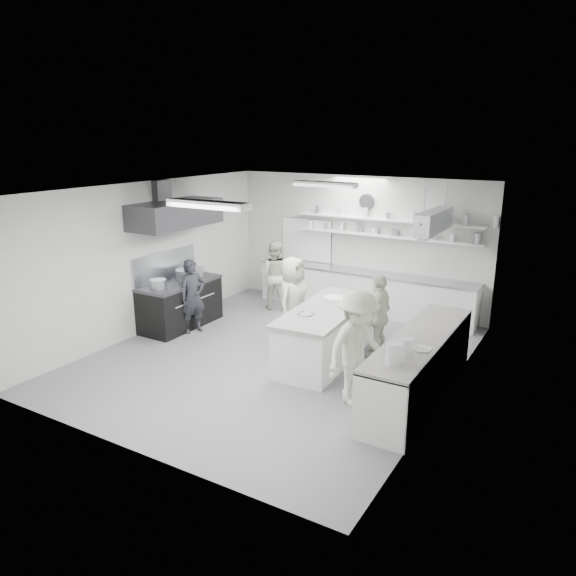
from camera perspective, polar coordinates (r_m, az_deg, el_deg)
The scene contains 27 objects.
floor at distance 9.91m, azimuth -1.16°, elevation -7.27°, with size 6.00×7.00×0.02m, color gray.
ceiling at distance 9.16m, azimuth -1.27°, elevation 10.38°, with size 6.00×7.00×0.02m, color white.
wall_back at distance 12.46m, azimuth 7.30°, elevation 4.70°, with size 6.00×0.04×3.00m, color silver.
wall_front at distance 6.84m, azimuth -16.87°, elevation -5.25°, with size 6.00×0.04×3.00m, color silver.
wall_left at distance 11.25m, azimuth -14.34°, elevation 3.13°, with size 0.04×7.00×3.00m, color silver.
wall_right at distance 8.31m, azimuth 16.69°, elevation -1.51°, with size 0.04×7.00×3.00m, color silver.
stove at distance 11.53m, azimuth -11.18°, elevation -1.78°, with size 0.80×1.80×0.90m, color black.
exhaust_hood at distance 11.12m, azimuth -11.71°, elevation 7.60°, with size 0.85×2.00×0.50m, color #38383D.
back_counter at distance 12.32m, azimuth 7.86°, elevation -0.43°, with size 5.00×0.60×0.92m, color white.
shelf_lower at distance 12.04m, azimuth 10.16°, elevation 5.40°, with size 4.20×0.26×0.04m, color white.
shelf_upper at distance 11.99m, azimuth 10.24°, elevation 7.05°, with size 4.20×0.26×0.04m, color white.
pass_through_window at distance 13.01m, azimuth 1.98°, elevation 5.06°, with size 1.30×0.04×1.00m, color black.
wall_clock at distance 12.20m, azimuth 8.25°, elevation 8.95°, with size 0.32×0.32×0.05m, color silver.
right_counter at distance 8.56m, azimuth 13.52°, elevation -8.11°, with size 0.74×3.30×0.94m, color white.
pot_rack at distance 10.65m, azimuth 15.03°, elevation 6.76°, with size 0.30×1.60×0.40m, color #A7ACB4.
light_fixture_front at distance 7.70m, azimuth -8.40°, elevation 8.65°, with size 1.30×0.25×0.10m, color white.
light_fixture_rear at distance 10.73m, azimuth 3.89°, elevation 10.77°, with size 1.30×0.25×0.10m, color white.
prep_island at distance 9.68m, azimuth 3.96°, elevation -4.94°, with size 0.92×2.47×0.91m, color white.
stove_pot at distance 11.51m, azimuth -10.69°, elevation 1.28°, with size 0.41×0.41×0.26m, color #A7ACB4.
cook_stove at distance 11.05m, azimuth -9.94°, elevation -0.87°, with size 0.55×0.36×1.50m, color #23242A.
cook_back at distance 12.39m, azimuth -1.44°, elevation 1.35°, with size 0.76×0.59×1.57m, color beige.
cook_island_left at distance 10.34m, azimuth 0.49°, elevation -1.27°, with size 0.82×0.53×1.68m, color beige.
cook_island_right at distance 9.83m, azimuth 9.48°, elevation -2.85°, with size 0.90×0.38×1.54m, color beige.
cook_right at distance 8.05m, azimuth 7.24°, elevation -6.25°, with size 1.13×0.65×1.75m, color beige.
bowl_island_a at distance 9.17m, azimuth 1.86°, elevation -2.85°, with size 0.27×0.27×0.07m, color #A7ACB4.
bowl_island_b at distance 9.37m, azimuth 3.69°, elevation -2.52°, with size 0.18×0.18×0.05m, color white.
bowl_right at distance 7.86m, azimuth 13.79°, elevation -6.37°, with size 0.26×0.26×0.06m, color white.
Camera 1 is at (4.80, -7.75, 3.88)m, focal length 33.99 mm.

